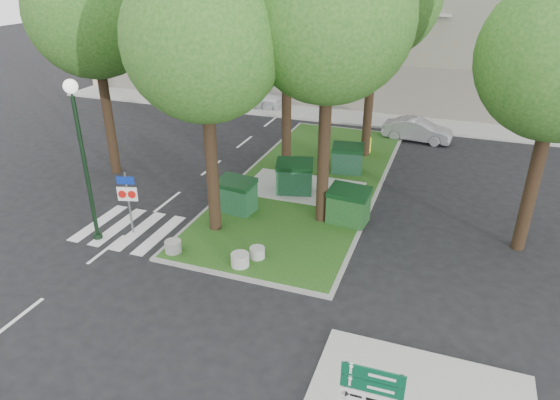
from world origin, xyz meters
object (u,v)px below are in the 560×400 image
at_px(tree_median_near_left, 206,24).
at_px(dumpster_c, 347,159).
at_px(tree_median_mid, 289,16).
at_px(car_white, 250,95).
at_px(bollard_right, 240,260).
at_px(bollard_left, 173,246).
at_px(directional_sign, 371,400).
at_px(dumpster_a, 236,195).
at_px(bollard_mid, 257,253).
at_px(dumpster_d, 348,206).
at_px(car_silver, 417,130).
at_px(street_lamp, 81,144).
at_px(litter_bin, 367,145).
at_px(dumpster_b, 294,177).
at_px(traffic_sign_pole, 128,195).

xyz_separation_m(tree_median_near_left, dumpster_c, (3.25, 6.94, -6.56)).
relative_size(tree_median_near_left, tree_median_mid, 1.05).
bearing_deg(car_white, bollard_right, -161.32).
relative_size(bollard_left, directional_sign, 0.24).
xyz_separation_m(dumpster_a, bollard_mid, (2.09, -2.94, -0.47)).
relative_size(tree_median_mid, dumpster_d, 6.24).
bearing_deg(bollard_left, bollard_right, 0.00).
distance_m(directional_sign, car_silver, 20.56).
height_order(bollard_right, bollard_mid, bollard_right).
bearing_deg(dumpster_a, tree_median_mid, 91.61).
bearing_deg(bollard_mid, dumpster_d, 57.20).
height_order(dumpster_c, dumpster_d, dumpster_d).
height_order(street_lamp, directional_sign, street_lamp).
xyz_separation_m(tree_median_near_left, directional_sign, (6.99, -7.56, -5.63)).
relative_size(dumpster_c, litter_bin, 2.06).
relative_size(bollard_mid, litter_bin, 0.68).
bearing_deg(bollard_right, dumpster_b, 91.42).
bearing_deg(car_silver, directional_sign, -171.42).
distance_m(street_lamp, car_silver, 18.07).
bearing_deg(tree_median_mid, bollard_left, -97.90).
relative_size(dumpster_a, bollard_left, 2.77).
bearing_deg(directional_sign, street_lamp, 151.54).
relative_size(dumpster_a, bollard_right, 2.62).
relative_size(bollard_mid, traffic_sign_pole, 0.21).
xyz_separation_m(dumpster_d, bollard_mid, (-2.27, -3.52, -0.49)).
distance_m(dumpster_a, street_lamp, 5.99).
distance_m(litter_bin, directional_sign, 17.83).
height_order(dumpster_d, bollard_mid, dumpster_d).
bearing_deg(litter_bin, bollard_right, -98.58).
xyz_separation_m(tree_median_mid, bollard_right, (1.30, -8.56, -6.65)).
bearing_deg(bollard_left, tree_median_near_left, 71.51).
height_order(tree_median_mid, car_silver, tree_median_mid).
height_order(tree_median_near_left, bollard_left, tree_median_near_left).
xyz_separation_m(dumpster_a, litter_bin, (3.55, 8.38, -0.27)).
bearing_deg(traffic_sign_pole, dumpster_a, 27.11).
xyz_separation_m(bollard_mid, car_white, (-7.74, 17.67, 0.48)).
xyz_separation_m(street_lamp, car_silver, (9.66, 14.97, -3.00)).
distance_m(dumpster_c, directional_sign, 15.00).
bearing_deg(dumpster_b, car_silver, 50.28).
bearing_deg(dumpster_d, bollard_left, -135.34).
height_order(street_lamp, car_silver, street_lamp).
bearing_deg(litter_bin, dumpster_a, -112.98).
bearing_deg(dumpster_c, dumpster_b, -126.82).
height_order(street_lamp, traffic_sign_pole, street_lamp).
distance_m(dumpster_a, bollard_left, 3.68).
bearing_deg(tree_median_mid, dumpster_c, 9.04).
bearing_deg(dumpster_a, street_lamp, -130.97).
relative_size(dumpster_d, directional_sign, 0.68).
height_order(dumpster_a, bollard_left, dumpster_a).
xyz_separation_m(bollard_left, car_white, (-4.91, 18.30, 0.46)).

